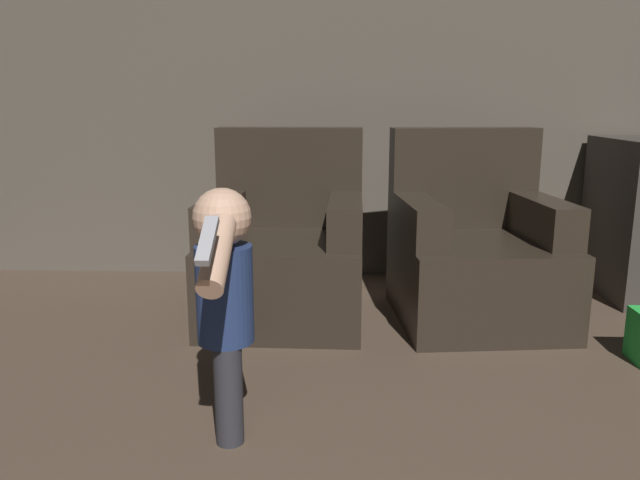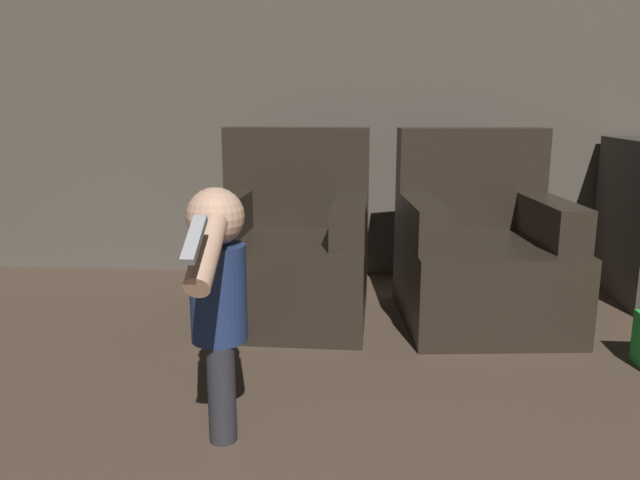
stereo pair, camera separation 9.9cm
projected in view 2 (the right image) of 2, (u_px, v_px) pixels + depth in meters
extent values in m
cube|color=#51493F|center=(306.00, 65.00, 3.78)|extent=(8.40, 0.05, 2.60)
cube|color=black|center=(289.00, 278.00, 3.16)|extent=(0.80, 0.83, 0.42)
cube|color=black|center=(297.00, 177.00, 3.37)|extent=(0.78, 0.18, 0.53)
cube|color=black|center=(227.00, 217.00, 3.12)|extent=(0.18, 0.65, 0.20)
cube|color=black|center=(350.00, 219.00, 3.06)|extent=(0.18, 0.65, 0.20)
cube|color=black|center=(483.00, 282.00, 3.09)|extent=(0.85, 0.88, 0.42)
cube|color=black|center=(471.00, 178.00, 3.31)|extent=(0.79, 0.23, 0.53)
cube|color=black|center=(423.00, 221.00, 3.02)|extent=(0.22, 0.66, 0.20)
cube|color=black|center=(549.00, 220.00, 3.03)|extent=(0.22, 0.66, 0.20)
cylinder|color=#28282D|center=(222.00, 393.00, 2.01)|extent=(0.09, 0.09, 0.33)
cylinder|color=#28282D|center=(222.00, 380.00, 2.11)|extent=(0.09, 0.09, 0.33)
cylinder|color=navy|center=(218.00, 293.00, 1.99)|extent=(0.18, 0.18, 0.32)
sphere|color=tan|center=(215.00, 216.00, 1.94)|extent=(0.18, 0.18, 0.18)
cylinder|color=tan|center=(218.00, 287.00, 2.10)|extent=(0.07, 0.07, 0.27)
cylinder|color=tan|center=(206.00, 253.00, 1.73)|extent=(0.07, 0.27, 0.20)
cube|color=#99999E|center=(194.00, 239.00, 1.60)|extent=(0.04, 0.16, 0.10)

